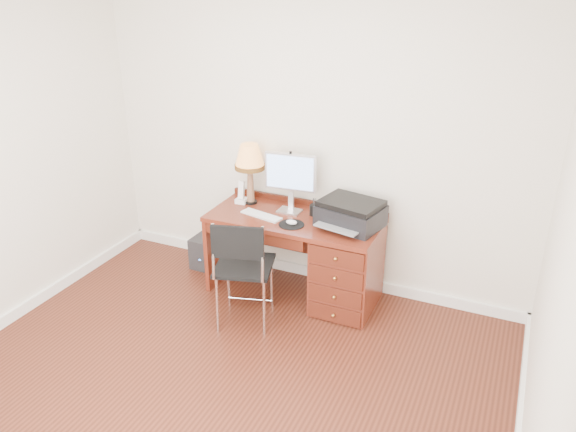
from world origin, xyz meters
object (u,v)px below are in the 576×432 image
at_px(printer, 351,213).
at_px(desk, 329,259).
at_px(leg_lamp, 250,160).
at_px(equipment_box, 207,252).
at_px(monitor, 291,175).
at_px(chair, 240,262).
at_px(phone, 242,196).

bearing_deg(printer, desk, -154.19).
height_order(leg_lamp, equipment_box, leg_lamp).
relative_size(monitor, leg_lamp, 0.95).
height_order(monitor, chair, monitor).
height_order(printer, leg_lamp, leg_lamp).
bearing_deg(equipment_box, phone, 3.15).
bearing_deg(printer, equipment_box, -170.09).
xyz_separation_m(monitor, equipment_box, (-0.89, -0.03, -0.93)).
height_order(phone, chair, same).
relative_size(desk, equipment_box, 4.80).
relative_size(desk, printer, 2.63).
height_order(desk, chair, chair).
xyz_separation_m(phone, chair, (0.37, -0.73, -0.23)).
relative_size(printer, phone, 2.74).
bearing_deg(monitor, desk, -21.45).
bearing_deg(monitor, equipment_box, 176.49).
distance_m(printer, equipment_box, 1.63).
xyz_separation_m(desk, chair, (-0.53, -0.63, 0.17)).
height_order(printer, phone, printer).
relative_size(desk, monitor, 2.84).
distance_m(printer, leg_lamp, 1.04).
bearing_deg(leg_lamp, chair, -69.13).
relative_size(printer, leg_lamp, 1.02).
distance_m(monitor, equipment_box, 1.28).
distance_m(phone, chair, 0.85).
distance_m(phone, equipment_box, 0.77).
distance_m(printer, phone, 1.07).
bearing_deg(monitor, phone, 176.68).
xyz_separation_m(leg_lamp, chair, (0.29, -0.76, -0.58)).
xyz_separation_m(printer, equipment_box, (-1.47, 0.05, -0.70)).
distance_m(monitor, printer, 0.63).
bearing_deg(leg_lamp, desk, -9.48).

